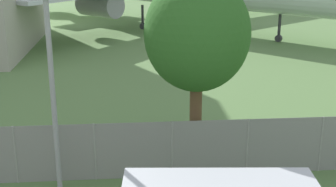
% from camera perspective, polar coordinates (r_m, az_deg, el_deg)
% --- Properties ---
extents(perimeter_fence, '(56.07, 0.07, 1.98)m').
position_cam_1_polar(perimeter_fence, '(15.62, -8.90, -7.07)').
color(perimeter_fence, gray).
rests_on(perimeter_fence, ground).
extents(tree_left_of_cabin, '(3.47, 3.47, 6.65)m').
position_cam_1_polar(tree_left_of_cabin, '(15.28, 3.57, 7.16)').
color(tree_left_of_cabin, brown).
rests_on(tree_left_of_cabin, ground).
extents(light_mast, '(0.44, 0.44, 6.46)m').
position_cam_1_polar(light_mast, '(14.17, -14.10, 3.14)').
color(light_mast, '#99999E').
rests_on(light_mast, ground).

